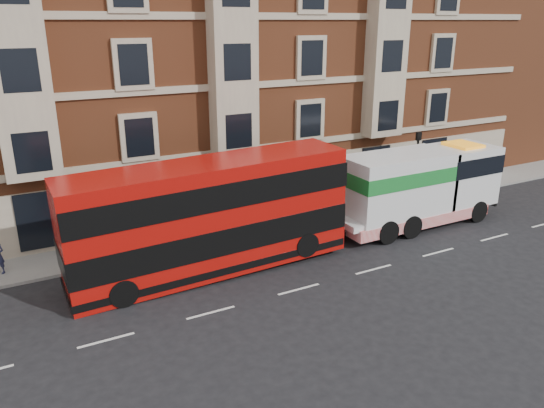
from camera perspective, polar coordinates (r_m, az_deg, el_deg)
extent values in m
plane|color=black|center=(22.77, 2.89, -9.16)|extent=(120.00, 120.00, 0.00)
cube|color=slate|center=(28.80, -4.83, -2.76)|extent=(90.00, 3.00, 0.15)
cube|color=brown|center=(33.97, -9.76, 15.87)|extent=(45.00, 12.00, 18.00)
cube|color=brown|center=(52.68, 26.50, 15.30)|extent=(18.00, 10.00, 18.00)
cylinder|color=black|center=(25.24, -16.32, -1.67)|extent=(0.14, 0.14, 4.00)
cube|color=black|center=(24.60, -16.77, 2.91)|extent=(0.35, 0.15, 0.50)
cylinder|color=black|center=(33.51, 15.18, 3.53)|extent=(0.14, 0.14, 4.00)
cube|color=black|center=(33.03, 15.50, 7.04)|extent=(0.35, 0.15, 0.50)
cube|color=#AB0D09|center=(23.42, -6.74, -1.37)|extent=(12.53, 2.80, 4.92)
cube|color=black|center=(23.69, -6.67, -3.02)|extent=(12.57, 2.86, 1.18)
cube|color=black|center=(23.01, -6.86, 1.63)|extent=(12.57, 2.86, 1.12)
cylinder|color=black|center=(22.06, -15.69, -9.18)|extent=(1.16, 0.36, 1.16)
cylinder|color=black|center=(24.30, -17.08, -6.59)|extent=(1.16, 0.36, 1.16)
cylinder|color=black|center=(24.79, 3.70, -4.35)|extent=(1.16, 0.36, 1.16)
cylinder|color=black|center=(26.80, 0.85, -2.46)|extent=(1.16, 0.36, 1.16)
cube|color=silver|center=(30.17, 15.02, -0.33)|extent=(10.07, 2.57, 0.34)
cube|color=silver|center=(32.00, 19.52, 3.05)|extent=(3.58, 2.80, 3.25)
cube|color=silver|center=(28.84, 13.31, 2.08)|extent=(6.04, 2.80, 3.25)
cube|color=#1A772C|center=(28.68, 13.40, 3.14)|extent=(6.10, 2.84, 0.78)
cube|color=red|center=(30.15, 14.64, -1.10)|extent=(8.95, 2.86, 0.62)
cylinder|color=black|center=(32.01, 21.20, -0.73)|extent=(1.23, 0.39, 1.23)
cylinder|color=black|center=(33.59, 17.99, 0.56)|extent=(1.23, 0.39, 1.23)
cylinder|color=black|center=(28.59, 14.67, -2.35)|extent=(1.23, 0.45, 1.23)
cylinder|color=black|center=(30.35, 11.48, -0.83)|extent=(1.23, 0.45, 1.23)
cylinder|color=black|center=(27.60, 12.27, -2.94)|extent=(1.23, 0.45, 1.23)
cylinder|color=black|center=(29.42, 9.11, -1.33)|extent=(1.23, 0.45, 1.23)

